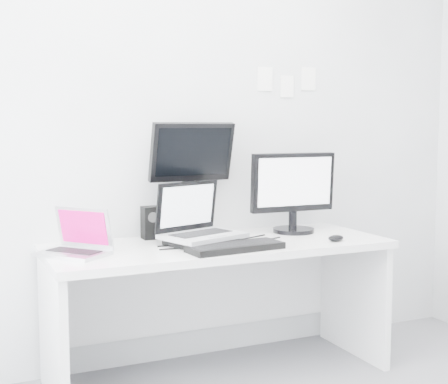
{
  "coord_description": "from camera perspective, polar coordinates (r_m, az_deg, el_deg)",
  "views": [
    {
      "loc": [
        -1.32,
        -1.76,
        1.34
      ],
      "look_at": [
        0.02,
        1.23,
        1.0
      ],
      "focal_mm": 50.69,
      "sensor_mm": 36.0,
      "label": 1
    }
  ],
  "objects": [
    {
      "name": "macbook",
      "position": [
        3.07,
        -13.57,
        -3.45
      ],
      "size": [
        0.38,
        0.39,
        0.24
      ],
      "primitive_type": "cube",
      "rotation": [
        0.0,
        0.0,
        -0.87
      ],
      "color": "#B5B5BA",
      "rests_on": "desk"
    },
    {
      "name": "wall_note_1",
      "position": [
        3.87,
        5.7,
        9.46
      ],
      "size": [
        0.09,
        0.0,
        0.13
      ],
      "primitive_type": "cube",
      "color": "white",
      "rests_on": "back_wall"
    },
    {
      "name": "keyboard",
      "position": [
        3.14,
        1.03,
        -5.0
      ],
      "size": [
        0.5,
        0.22,
        0.03
      ],
      "primitive_type": "cube",
      "rotation": [
        0.0,
        0.0,
        0.1
      ],
      "color": "black",
      "rests_on": "desk"
    },
    {
      "name": "desk",
      "position": [
        3.43,
        -0.45,
        -10.59
      ],
      "size": [
        1.8,
        0.7,
        0.73
      ],
      "primitive_type": "cube",
      "color": "white",
      "rests_on": "ground"
    },
    {
      "name": "rear_monitor",
      "position": [
        3.51,
        -3.03,
        1.27
      ],
      "size": [
        0.49,
        0.2,
        0.65
      ],
      "primitive_type": "cube",
      "rotation": [
        0.0,
        0.0,
        0.07
      ],
      "color": "black",
      "rests_on": "desk"
    },
    {
      "name": "wall_note_0",
      "position": [
        3.8,
        3.72,
        10.14
      ],
      "size": [
        0.1,
        0.0,
        0.14
      ],
      "primitive_type": "cube",
      "color": "white",
      "rests_on": "back_wall"
    },
    {
      "name": "dell_laptop",
      "position": [
        3.27,
        -1.91,
        -1.87
      ],
      "size": [
        0.48,
        0.42,
        0.33
      ],
      "primitive_type": "cube",
      "rotation": [
        0.0,
        0.0,
        0.33
      ],
      "color": "#9EA0A6",
      "rests_on": "desk"
    },
    {
      "name": "speaker",
      "position": [
        3.46,
        -6.64,
        -2.77
      ],
      "size": [
        0.11,
        0.11,
        0.18
      ],
      "primitive_type": "cube",
      "rotation": [
        0.0,
        0.0,
        -0.23
      ],
      "color": "black",
      "rests_on": "desk"
    },
    {
      "name": "back_wall",
      "position": [
        3.61,
        -2.72,
        6.08
      ],
      "size": [
        3.6,
        0.0,
        3.6
      ],
      "primitive_type": "plane",
      "rotation": [
        1.57,
        0.0,
        0.0
      ],
      "color": "silver",
      "rests_on": "ground"
    },
    {
      "name": "samsung_monitor",
      "position": [
        3.65,
        6.33,
        0.05
      ],
      "size": [
        0.52,
        0.25,
        0.48
      ],
      "primitive_type": "cube",
      "rotation": [
        0.0,
        0.0,
        -0.02
      ],
      "color": "black",
      "rests_on": "desk"
    },
    {
      "name": "mouse",
      "position": [
        3.44,
        10.06,
        -4.11
      ],
      "size": [
        0.12,
        0.09,
        0.03
      ],
      "primitive_type": "ellipsoid",
      "rotation": [
        0.0,
        0.0,
        0.3
      ],
      "color": "black",
      "rests_on": "desk"
    },
    {
      "name": "wall_note_2",
      "position": [
        3.95,
        7.62,
        10.09
      ],
      "size": [
        0.1,
        0.0,
        0.14
      ],
      "primitive_type": "cube",
      "color": "white",
      "rests_on": "back_wall"
    }
  ]
}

